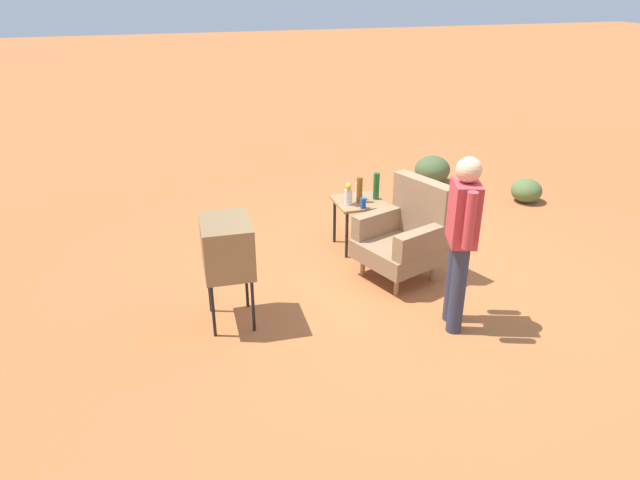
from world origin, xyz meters
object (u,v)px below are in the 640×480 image
tv_on_stand (227,247)px  bottle_wine_green (376,186)px  bottle_tall_amber (359,190)px  soda_can_blue (363,203)px  bottle_short_clear (358,191)px  armchair (406,234)px  flower_vase (348,192)px  person_standing (461,234)px  side_table (359,208)px

tv_on_stand → bottle_wine_green: 2.26m
tv_on_stand → bottle_tall_amber: bearing=123.9°
tv_on_stand → soda_can_blue: 1.93m
soda_can_blue → bottle_wine_green: bearing=133.0°
bottle_tall_amber → bottle_short_clear: bottle_tall_amber is taller
armchair → bottle_short_clear: armchair is taller
bottle_wine_green → flower_vase: 0.38m
bottle_tall_amber → bottle_wine_green: (-0.04, 0.22, 0.01)m
flower_vase → bottle_short_clear: bearing=127.3°
person_standing → soda_can_blue: size_ratio=13.44×
tv_on_stand → flower_vase: bearing=125.5°
person_standing → bottle_short_clear: 1.94m
bottle_wine_green → side_table: bearing=-90.5°
soda_can_blue → bottle_short_clear: bottle_short_clear is taller
tv_on_stand → bottle_wine_green: tv_on_stand is taller
person_standing → bottle_wine_green: person_standing is taller
side_table → bottle_wine_green: (0.00, 0.21, 0.25)m
bottle_wine_green → bottle_short_clear: size_ratio=1.60×
bottle_tall_amber → bottle_short_clear: (-0.09, 0.02, -0.05)m
bottle_tall_amber → bottle_wine_green: bearing=99.3°
side_table → soda_can_blue: size_ratio=4.93×
bottle_tall_amber → flower_vase: 0.16m
bottle_short_clear → flower_vase: size_ratio=0.75×
bottle_tall_amber → soda_can_blue: 0.22m
tv_on_stand → person_standing: 2.09m
armchair → tv_on_stand: 2.00m
person_standing → bottle_tall_amber: size_ratio=5.47×
armchair → soda_can_blue: (-0.58, -0.28, 0.16)m
side_table → bottle_tall_amber: size_ratio=2.00×
tv_on_stand → bottle_wine_green: size_ratio=3.22×
armchair → bottle_wine_green: size_ratio=3.31×
person_standing → bottle_wine_green: size_ratio=5.12×
flower_vase → person_standing: bearing=13.4°
side_table → bottle_wine_green: bearing=89.5°
armchair → flower_vase: size_ratio=4.00×
side_table → tv_on_stand: bearing=-55.4°
person_standing → bottle_short_clear: person_standing is taller
armchair → bottle_short_clear: (-0.87, -0.23, 0.20)m
side_table → armchair: bearing=16.3°
soda_can_blue → bottle_short_clear: bearing=171.5°
bottle_short_clear → bottle_tall_amber: bearing=-10.5°
person_standing → flower_vase: size_ratio=6.19×
person_standing → flower_vase: person_standing is taller
bottle_tall_amber → bottle_short_clear: bearing=169.5°
person_standing → flower_vase: bearing=-166.6°
bottle_short_clear → flower_vase: 0.22m
bottle_tall_amber → flower_vase: size_ratio=1.13×
side_table → soda_can_blue: soda_can_blue is taller
soda_can_blue → tv_on_stand: bearing=-60.5°
person_standing → soda_can_blue: person_standing is taller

